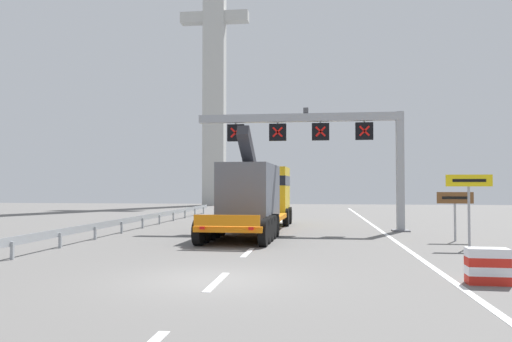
% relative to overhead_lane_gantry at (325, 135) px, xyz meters
% --- Properties ---
extents(ground, '(112.00, 112.00, 0.00)m').
position_rel_overhead_lane_gantry_xyz_m(ground, '(-3.19, -15.09, -5.28)').
color(ground, slate).
extents(lane_markings, '(0.20, 42.61, 0.01)m').
position_rel_overhead_lane_gantry_xyz_m(lane_markings, '(-2.98, -1.09, -5.27)').
color(lane_markings, silver).
rests_on(lane_markings, ground).
extents(edge_line_right, '(0.20, 63.00, 0.01)m').
position_rel_overhead_lane_gantry_xyz_m(edge_line_right, '(3.01, -3.09, -5.27)').
color(edge_line_right, silver).
rests_on(edge_line_right, ground).
extents(overhead_lane_gantry, '(11.64, 0.90, 6.82)m').
position_rel_overhead_lane_gantry_xyz_m(overhead_lane_gantry, '(0.00, 0.00, 0.00)').
color(overhead_lane_gantry, '#9EA0A5').
rests_on(overhead_lane_gantry, ground).
extents(heavy_haul_truck_orange, '(3.39, 14.13, 5.30)m').
position_rel_overhead_lane_gantry_xyz_m(heavy_haul_truck_orange, '(-3.73, -0.41, -3.29)').
color(heavy_haul_truck_orange, orange).
rests_on(heavy_haul_truck_orange, ground).
extents(exit_sign_yellow, '(1.79, 0.15, 2.91)m').
position_rel_overhead_lane_gantry_xyz_m(exit_sign_yellow, '(5.59, -7.11, -3.04)').
color(exit_sign_yellow, '#9EA0A5').
rests_on(exit_sign_yellow, ground).
extents(tourist_info_sign_brown, '(1.58, 0.15, 2.19)m').
position_rel_overhead_lane_gantry_xyz_m(tourist_info_sign_brown, '(5.68, -4.71, -3.60)').
color(tourist_info_sign_brown, '#9EA0A5').
rests_on(tourist_info_sign_brown, ground).
extents(crash_barrier_striped, '(1.02, 0.54, 0.90)m').
position_rel_overhead_lane_gantry_xyz_m(crash_barrier_striped, '(3.78, -14.85, -4.83)').
color(crash_barrier_striped, red).
rests_on(crash_barrier_striped, ground).
extents(guardrail_left, '(0.13, 34.51, 0.76)m').
position_rel_overhead_lane_gantry_xyz_m(guardrail_left, '(-10.59, 0.16, -4.72)').
color(guardrail_left, '#999EA3').
rests_on(guardrail_left, ground).
extents(bridge_pylon_distant, '(9.00, 2.00, 39.80)m').
position_rel_overhead_lane_gantry_xyz_m(bridge_pylon_distant, '(-13.81, 36.22, 15.02)').
color(bridge_pylon_distant, '#B7B7B2').
rests_on(bridge_pylon_distant, ground).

